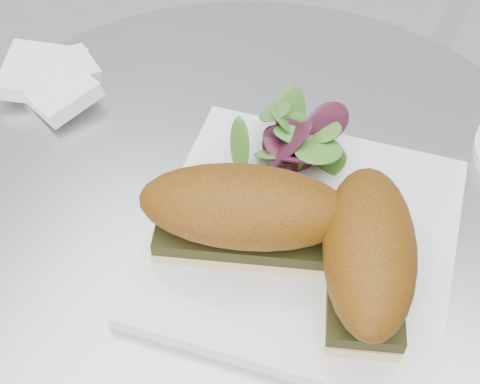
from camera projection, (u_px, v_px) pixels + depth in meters
name	position (u px, v px, depth m)	size (l,w,h in m)	color
table	(248.00, 331.00, 0.84)	(0.70, 0.70, 0.73)	#A3A4AA
plate	(303.00, 238.00, 0.62)	(0.27, 0.27, 0.02)	white
sandwich_left	(244.00, 213.00, 0.58)	(0.20, 0.14, 0.08)	#D0B382
sandwich_right	(368.00, 255.00, 0.55)	(0.13, 0.18, 0.08)	#D0B382
salad	(296.00, 142.00, 0.65)	(0.11, 0.11, 0.05)	#4F9530
napkin	(54.00, 88.00, 0.75)	(0.12, 0.12, 0.02)	white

